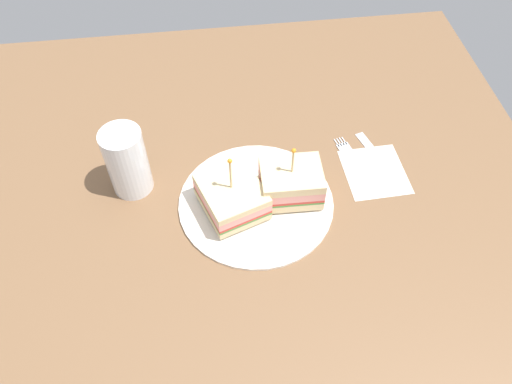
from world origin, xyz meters
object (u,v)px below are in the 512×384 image
plate (256,202)px  fork (351,158)px  sandwich_half_back (291,183)px  drink_glass (128,165)px  napkin (375,172)px  knife (376,154)px  sandwich_half_front (232,196)px

plate → fork: 18.99cm
sandwich_half_back → drink_glass: (-5.68, -24.95, 1.50)cm
napkin → fork: bearing=-137.9°
napkin → fork: 4.71cm
knife → napkin: bearing=-17.8°
sandwich_half_back → knife: bearing=114.0°
sandwich_half_front → drink_glass: size_ratio=1.05×
plate → drink_glass: bearing=-107.9°
plate → sandwich_half_back: size_ratio=2.38×
drink_glass → napkin: 40.37cm
plate → napkin: bearing=101.0°
sandwich_half_front → sandwich_half_back: (-1.19, 9.38, 0.42)cm
plate → knife: 23.17cm
plate → knife: size_ratio=1.97×
sandwich_half_front → drink_glass: 17.13cm
sandwich_half_front → sandwich_half_back: size_ratio=1.19×
napkin → drink_glass: bearing=-93.2°
plate → fork: (-7.49, 17.44, -0.29)cm
sandwich_half_back → drink_glass: bearing=-102.8°
drink_glass → knife: drink_glass is taller
sandwich_half_front → knife: sandwich_half_front is taller
sandwich_half_back → plate: bearing=-84.2°
sandwich_half_front → fork: size_ratio=0.93×
napkin → fork: (-3.49, -3.15, 0.10)cm
sandwich_half_back → sandwich_half_front: bearing=-82.8°
fork → knife: (-0.31, 4.37, 0.00)cm
plate → sandwich_half_front: 4.75cm
sandwich_half_back → knife: (-7.23, 16.25, -3.48)cm
plate → drink_glass: size_ratio=2.09×
sandwich_half_back → napkin: bearing=102.8°
plate → drink_glass: 20.90cm
plate → knife: bearing=109.7°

